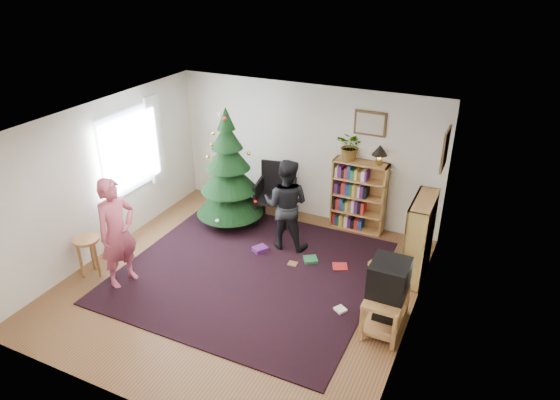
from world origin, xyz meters
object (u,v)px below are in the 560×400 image
at_px(picture_right, 446,149).
at_px(armchair, 276,190).
at_px(potted_plant, 351,146).
at_px(christmas_tree, 229,178).
at_px(person_by_chair, 286,205).
at_px(bookshelf_right, 419,238).
at_px(stool, 88,247).
at_px(table_lamp, 380,151).
at_px(crt_tv, 389,278).
at_px(bookshelf_back, 359,195).
at_px(tv_stand, 386,306).
at_px(person_standing, 117,233).
at_px(picture_back, 370,124).

relative_size(picture_right, armchair, 0.54).
relative_size(armchair, potted_plant, 2.17).
xyz_separation_m(christmas_tree, person_by_chair, (1.26, -0.30, -0.13)).
height_order(bookshelf_right, potted_plant, potted_plant).
height_order(armchair, potted_plant, potted_plant).
relative_size(stool, table_lamp, 1.82).
bearing_deg(crt_tv, person_by_chair, 147.50).
height_order(crt_tv, potted_plant, potted_plant).
distance_m(bookshelf_back, bookshelf_right, 1.62).
xyz_separation_m(tv_stand, potted_plant, (-1.34, 2.40, 1.23)).
bearing_deg(tv_stand, potted_plant, 119.10).
relative_size(bookshelf_right, table_lamp, 3.69).
bearing_deg(person_by_chair, table_lamp, -145.67).
xyz_separation_m(person_standing, person_by_chair, (1.80, 1.98, -0.06)).
xyz_separation_m(crt_tv, person_standing, (-3.84, -0.68, 0.07)).
xyz_separation_m(christmas_tree, tv_stand, (3.30, -1.60, -0.60)).
height_order(picture_right, christmas_tree, picture_right).
height_order(bookshelf_back, bookshelf_right, same).
bearing_deg(christmas_tree, potted_plant, 22.04).
bearing_deg(armchair, bookshelf_back, 1.17).
xyz_separation_m(bookshelf_back, bookshelf_right, (1.26, -1.02, 0.00)).
height_order(armchair, stool, armchair).
height_order(bookshelf_back, person_standing, person_standing).
bearing_deg(bookshelf_back, armchair, -168.44).
xyz_separation_m(armchair, person_by_chair, (0.56, -0.80, 0.19)).
bearing_deg(stool, christmas_tree, 64.59).
relative_size(armchair, person_standing, 0.65).
relative_size(picture_back, picture_right, 0.92).
bearing_deg(potted_plant, tv_stand, -60.90).
relative_size(picture_right, bookshelf_back, 0.46).
height_order(christmas_tree, bookshelf_back, christmas_tree).
xyz_separation_m(tv_stand, person_standing, (-3.84, -0.68, 0.53)).
relative_size(picture_back, potted_plant, 1.08).
distance_m(christmas_tree, bookshelf_right, 3.44).
bearing_deg(armchair, tv_stand, -49.29).
distance_m(picture_right, stool, 5.52).
distance_m(picture_back, table_lamp, 0.49).
height_order(christmas_tree, person_by_chair, christmas_tree).
relative_size(picture_right, person_standing, 0.35).
xyz_separation_m(picture_back, potted_plant, (-0.27, -0.14, -0.40)).
height_order(picture_back, bookshelf_back, picture_back).
bearing_deg(picture_right, christmas_tree, -176.67).
height_order(bookshelf_back, table_lamp, table_lamp).
distance_m(armchair, person_by_chair, 1.00).
bearing_deg(tv_stand, table_lamp, 109.20).
distance_m(crt_tv, person_by_chair, 2.42).
bearing_deg(armchair, picture_right, -16.19).
height_order(christmas_tree, armchair, christmas_tree).
height_order(bookshelf_back, tv_stand, bookshelf_back).
relative_size(crt_tv, stool, 0.81).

